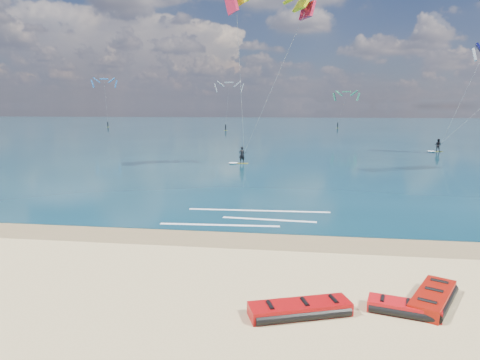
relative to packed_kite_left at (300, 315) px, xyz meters
name	(u,v)px	position (x,y,z in m)	size (l,w,h in m)	color
ground	(272,151)	(-3.58, 43.41, 0.00)	(320.00, 320.00, 0.00)	tan
wet_sand_strip	(216,239)	(-3.58, 6.41, 0.00)	(320.00, 2.40, 0.01)	brown
sea	(287,127)	(-3.58, 107.41, 0.02)	(320.00, 200.00, 0.04)	#0A2C39
packed_kite_left	(300,315)	(0.00, 0.00, 0.00)	(3.01, 1.14, 0.41)	#A7080A
packed_kite_mid	(404,313)	(2.85, 0.51, 0.00)	(2.10, 1.01, 0.37)	red
packed_kite_right	(432,304)	(3.81, 1.19, 0.00)	(2.75, 1.21, 0.44)	#9E1206
kitesurfer_main	(256,75)	(-4.12, 27.66, 8.34)	(9.30, 8.57, 16.25)	yellow
kitesurfer_far	(475,92)	(19.83, 42.52, 7.31)	(11.92, 7.44, 14.36)	#CBD520
shoreline_foam	(250,217)	(-2.56, 10.05, 0.04)	(8.32, 3.63, 0.01)	white
distant_kites	(212,107)	(-21.62, 92.97, 5.53)	(67.79, 18.04, 12.60)	gray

